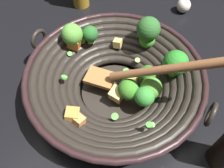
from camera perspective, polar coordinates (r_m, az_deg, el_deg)
name	(u,v)px	position (r m, az deg, el deg)	size (l,w,h in m)	color
ground_plane	(115,93)	(0.59, 0.63, -2.14)	(4.00, 4.00, 0.00)	black
wok	(116,78)	(0.54, 1.02, 1.48)	(0.41, 0.44, 0.21)	black
garlic_bulb	(184,5)	(0.84, 17.25, 18.02)	(0.05, 0.05, 0.05)	silver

